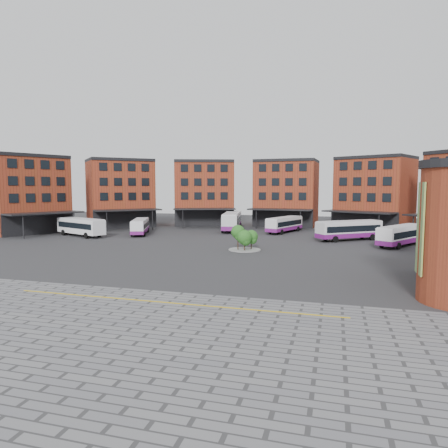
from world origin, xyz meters
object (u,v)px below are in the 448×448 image
(bus_c, at_px, (232,221))
(tree_island, at_px, (245,237))
(bus_a, at_px, (81,226))
(bus_d, at_px, (284,224))
(bus_e, at_px, (349,230))
(bus_f, at_px, (401,235))
(bus_b, at_px, (140,226))

(bus_c, bearing_deg, tree_island, -81.10)
(bus_a, relative_size, bus_d, 1.06)
(bus_c, bearing_deg, bus_d, -12.13)
(bus_d, bearing_deg, bus_a, -134.90)
(tree_island, distance_m, bus_e, 20.34)
(bus_d, bearing_deg, bus_c, -161.86)
(bus_a, bearing_deg, tree_island, -81.09)
(bus_c, relative_size, bus_f, 1.25)
(bus_c, bearing_deg, bus_a, -155.50)
(bus_c, relative_size, bus_d, 1.21)
(tree_island, relative_size, bus_a, 0.39)
(bus_e, bearing_deg, bus_c, -148.88)
(bus_b, distance_m, bus_c, 18.00)
(tree_island, distance_m, bus_b, 25.97)
(tree_island, relative_size, bus_c, 0.34)
(tree_island, relative_size, bus_d, 0.41)
(bus_b, bearing_deg, bus_f, -24.44)
(tree_island, bearing_deg, bus_d, 83.73)
(tree_island, bearing_deg, bus_c, 108.49)
(bus_a, distance_m, bus_c, 28.19)
(bus_c, distance_m, bus_e, 23.62)
(tree_island, distance_m, bus_f, 23.50)
(bus_b, height_order, bus_f, bus_f)
(tree_island, xyz_separation_m, bus_c, (-7.89, 23.60, 0.11))
(bus_c, height_order, bus_f, bus_c)
(bus_f, bearing_deg, bus_b, -150.91)
(tree_island, bearing_deg, bus_b, 149.86)
(tree_island, distance_m, bus_a, 32.20)
(bus_b, bearing_deg, tree_island, -50.89)
(bus_c, height_order, bus_e, bus_c)
(tree_island, height_order, bus_e, tree_island)
(bus_c, height_order, bus_d, bus_c)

